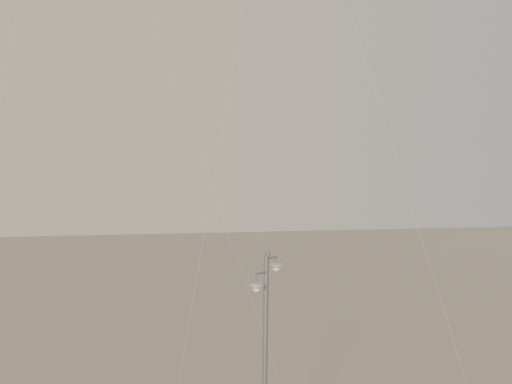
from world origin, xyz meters
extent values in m
cylinder|color=gray|center=(1.66, 3.12, 4.51)|extent=(0.29, 0.18, 9.01)
cylinder|color=gray|center=(1.77, 3.12, 9.06)|extent=(0.14, 0.14, 0.18)
cylinder|color=gray|center=(1.94, 3.29, 8.91)|extent=(0.41, 0.40, 0.07)
cylinder|color=gray|center=(2.12, 3.47, 8.76)|extent=(0.06, 0.06, 0.30)
ellipsoid|color=#BBBAB5|center=(2.12, 3.47, 8.61)|extent=(0.52, 0.52, 0.18)
cylinder|color=gray|center=(1.53, 2.93, 8.46)|extent=(0.51, 0.43, 0.07)
cylinder|color=gray|center=(1.30, 2.75, 8.26)|extent=(0.06, 0.06, 0.40)
ellipsoid|color=#BBBAB5|center=(1.30, 2.75, 8.06)|extent=(0.52, 0.52, 0.18)
cylinder|color=beige|center=(2.10, 12.08, 18.23)|extent=(7.06, 5.19, 36.36)
cylinder|color=beige|center=(9.63, 10.73, 10.89)|extent=(3.71, 10.23, 21.68)
cylinder|color=beige|center=(0.06, 18.39, 14.24)|extent=(9.11, 9.53, 28.38)
camera|label=1|loc=(-2.61, -20.73, 12.90)|focal=50.00mm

